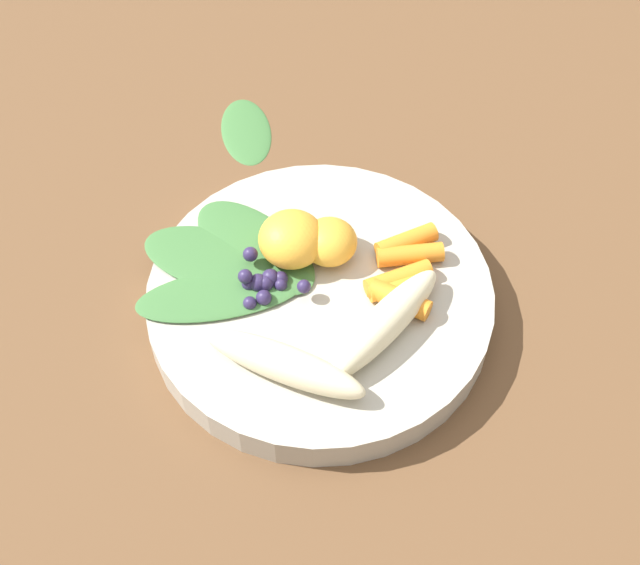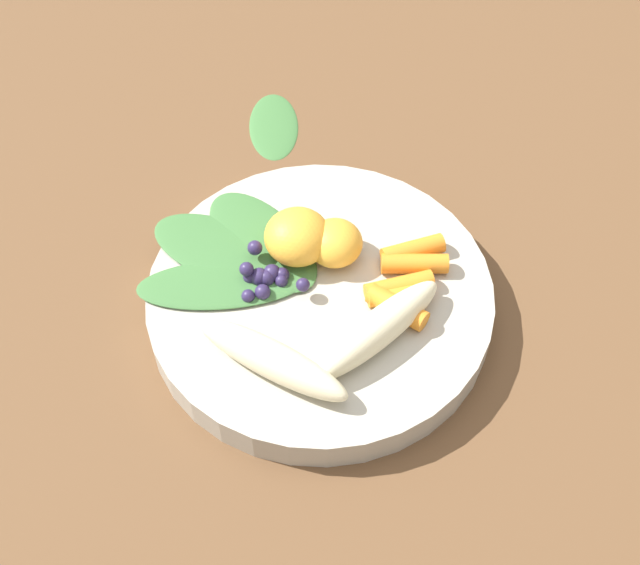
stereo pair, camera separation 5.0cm
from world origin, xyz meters
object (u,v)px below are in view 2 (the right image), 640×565
at_px(banana_peeled_left, 377,330).
at_px(banana_peeled_right, 272,359).
at_px(bowl, 320,301).
at_px(orange_segment_near, 297,237).
at_px(kale_leaf_stray, 274,125).

relative_size(banana_peeled_left, banana_peeled_right, 1.00).
bearing_deg(bowl, orange_segment_near, 34.39).
relative_size(banana_peeled_right, orange_segment_near, 2.38).
distance_m(orange_segment_near, kale_leaf_stray, 0.19).
bearing_deg(banana_peeled_left, bowl, 89.62).
xyz_separation_m(banana_peeled_right, orange_segment_near, (0.11, 0.00, 0.01)).
height_order(banana_peeled_right, kale_leaf_stray, banana_peeled_right).
distance_m(banana_peeled_right, kale_leaf_stray, 0.30).
height_order(bowl, banana_peeled_left, banana_peeled_left).
distance_m(banana_peeled_left, kale_leaf_stray, 0.28).
height_order(bowl, kale_leaf_stray, bowl).
bearing_deg(bowl, kale_leaf_stray, 20.74).
distance_m(banana_peeled_left, banana_peeled_right, 0.08).
xyz_separation_m(orange_segment_near, kale_leaf_stray, (0.17, 0.06, -0.05)).
xyz_separation_m(banana_peeled_left, kale_leaf_stray, (0.25, 0.13, -0.04)).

